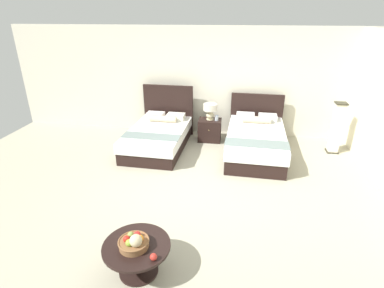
{
  "coord_description": "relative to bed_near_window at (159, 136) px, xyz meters",
  "views": [
    {
      "loc": [
        0.63,
        -4.55,
        2.93
      ],
      "look_at": [
        -0.13,
        0.5,
        0.69
      ],
      "focal_mm": 28.21,
      "sensor_mm": 36.0,
      "label": 1
    }
  ],
  "objects": [
    {
      "name": "coffee_table",
      "position": [
        0.68,
        -3.68,
        0.02
      ],
      "size": [
        0.81,
        0.81,
        0.42
      ],
      "color": "black",
      "rests_on": "ground"
    },
    {
      "name": "loose_apple",
      "position": [
        0.94,
        -3.87,
        0.17
      ],
      "size": [
        0.08,
        0.08,
        0.08
      ],
      "color": "red",
      "rests_on": "coffee_table"
    },
    {
      "name": "table_lamp",
      "position": [
        1.14,
        0.6,
        0.5
      ],
      "size": [
        0.33,
        0.33,
        0.39
      ],
      "color": "beige",
      "rests_on": "nightstand"
    },
    {
      "name": "nightstand",
      "position": [
        1.14,
        0.58,
        -0.02
      ],
      "size": [
        0.54,
        0.45,
        0.54
      ],
      "color": "black",
      "rests_on": "ground"
    },
    {
      "name": "bed_near_corner",
      "position": [
        2.21,
        -0.02,
        0.02
      ],
      "size": [
        1.33,
        2.23,
        1.11
      ],
      "color": "black",
      "rests_on": "ground"
    },
    {
      "name": "floor_lamp_corner",
      "position": [
        3.96,
        0.32,
        0.29
      ],
      "size": [
        0.24,
        0.24,
        1.15
      ],
      "color": "#353224",
      "rests_on": "ground"
    },
    {
      "name": "bed_near_window",
      "position": [
        0.0,
        0.0,
        0.0
      ],
      "size": [
        1.32,
        2.12,
        1.26
      ],
      "color": "black",
      "rests_on": "ground"
    },
    {
      "name": "ground_plane",
      "position": [
        1.1,
        -1.77,
        -0.3
      ],
      "size": [
        10.32,
        9.55,
        0.02
      ],
      "primitive_type": "cube",
      "color": "#ABA58E"
    },
    {
      "name": "wall_back",
      "position": [
        1.1,
        1.21,
        1.03
      ],
      "size": [
        10.32,
        0.12,
        2.64
      ],
      "primitive_type": "cube",
      "color": "beige",
      "rests_on": "ground"
    },
    {
      "name": "vase",
      "position": [
        1.3,
        0.54,
        0.32
      ],
      "size": [
        0.08,
        0.08,
        0.14
      ],
      "color": "#AFBAC7",
      "rests_on": "nightstand"
    },
    {
      "name": "fruit_bowl",
      "position": [
        0.67,
        -3.72,
        0.21
      ],
      "size": [
        0.36,
        0.36,
        0.22
      ],
      "color": "brown",
      "rests_on": "coffee_table"
    }
  ]
}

